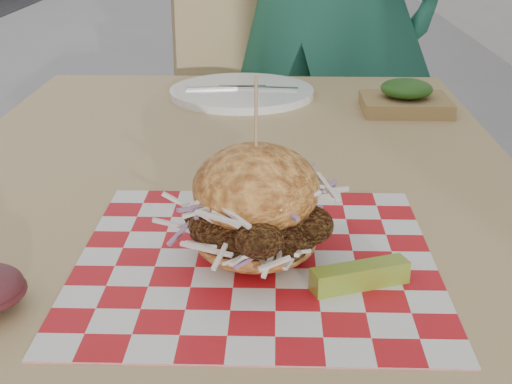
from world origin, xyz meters
TOP-DOWN VIEW (x-y plane):
  - patio_table at (0.24, 0.05)m, footprint 0.80×1.20m
  - patio_chair at (0.21, 0.98)m, footprint 0.54×0.55m
  - paper_liner at (0.29, -0.17)m, footprint 0.36×0.36m
  - sandwich at (0.29, -0.17)m, footprint 0.17×0.17m
  - pickle_spear at (0.39, -0.23)m, footprint 0.10×0.05m
  - place_setting at (0.24, 0.49)m, footprint 0.27×0.27m
  - kraft_tray at (0.53, 0.39)m, footprint 0.15×0.12m

SIDE VIEW (x-z plane):
  - patio_chair at x=0.21m, z-range 0.08..1.03m
  - patio_table at x=0.24m, z-range 0.30..1.05m
  - paper_liner at x=0.29m, z-range 0.75..0.75m
  - place_setting at x=0.24m, z-range 0.75..0.77m
  - pickle_spear at x=0.39m, z-range 0.75..0.77m
  - kraft_tray at x=0.53m, z-range 0.74..0.80m
  - sandwich at x=0.29m, z-range 0.71..0.90m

